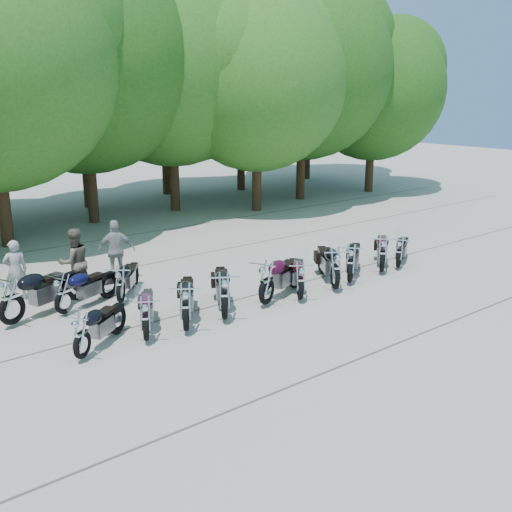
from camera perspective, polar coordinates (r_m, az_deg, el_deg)
ground at (r=15.29m, az=3.54°, el=-5.14°), size 90.00×90.00×0.00m
tree_4 at (r=25.78m, az=-16.21°, el=17.68°), size 9.13×9.13×11.20m
tree_5 at (r=27.74m, az=-8.17°, el=17.78°), size 9.04×9.04×11.10m
tree_6 at (r=27.45m, az=0.08°, el=16.37°), size 8.00×8.00×9.82m
tree_7 at (r=30.59m, az=4.46°, el=17.31°), size 8.79×8.79×10.79m
tree_8 at (r=33.53m, az=11.13°, el=15.35°), size 7.53×7.53×9.25m
tree_12 at (r=29.35m, az=-16.41°, el=15.54°), size 7.88×7.88×9.67m
tree_13 at (r=32.46m, az=-8.90°, el=16.45°), size 8.31×8.31×10.20m
tree_14 at (r=33.53m, az=-1.50°, el=16.22°), size 8.02×8.02×9.84m
tree_15 at (r=38.14m, az=5.05°, el=17.88°), size 9.67×9.67×11.86m
motorcycle_0 at (r=12.80m, az=-16.30°, el=-7.16°), size 2.05×1.73×1.17m
motorcycle_1 at (r=13.36m, az=-10.47°, el=-5.75°), size 1.64×2.15×1.20m
motorcycle_2 at (r=13.71m, az=-6.72°, el=-4.72°), size 1.92×2.36×1.34m
motorcycle_3 at (r=14.31m, az=-3.06°, el=-3.66°), size 1.96×2.46×1.39m
motorcycle_4 at (r=15.27m, az=1.01°, el=-2.39°), size 2.55×1.62×1.39m
motorcycle_5 at (r=15.70m, az=4.24°, el=-2.24°), size 1.81×2.15×1.23m
motorcycle_6 at (r=16.57m, az=7.58°, el=-1.09°), size 1.97×2.45×1.38m
motorcycle_7 at (r=17.26m, az=9.00°, el=-0.57°), size 2.30×1.99×1.33m
motorcycle_8 at (r=18.42m, az=11.96°, el=0.31°), size 2.27×2.07×1.33m
motorcycle_9 at (r=19.05m, az=13.48°, el=0.43°), size 2.06×1.58×1.15m
motorcycle_10 at (r=15.07m, az=-22.33°, el=-3.71°), size 2.67×1.69×1.45m
motorcycle_11 at (r=15.41m, az=-17.84°, el=-3.33°), size 2.23×1.40×1.21m
motorcycle_12 at (r=15.81m, az=-12.80°, el=-2.56°), size 1.83×1.99×1.17m
rider_1 at (r=16.82m, az=-16.89°, el=-0.56°), size 0.91×0.71×1.85m
rider_2 at (r=17.82m, az=-13.17°, el=0.51°), size 1.15×0.82×1.81m
rider_3 at (r=16.96m, az=-21.93°, el=-1.27°), size 0.67×0.51×1.64m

